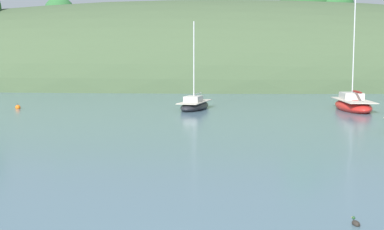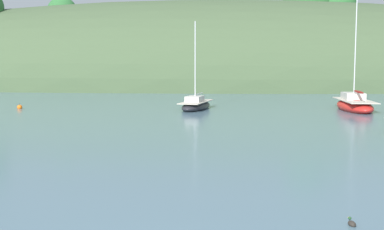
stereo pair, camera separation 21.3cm
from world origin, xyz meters
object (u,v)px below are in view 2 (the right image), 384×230
object	(u,v)px
duck_straggler	(352,224)
sailboat_black_sloop	(196,105)
sailboat_white_near	(354,105)
mooring_buoy_inner	(20,107)

from	to	relation	value
duck_straggler	sailboat_black_sloop	bearing A→B (deg)	100.37
sailboat_white_near	duck_straggler	xyz separation A→B (m)	(-7.75, -30.85, -0.38)
sailboat_white_near	mooring_buoy_inner	world-z (taller)	sailboat_white_near
sailboat_white_near	mooring_buoy_inner	bearing A→B (deg)	-179.37
sailboat_white_near	duck_straggler	distance (m)	31.81
mooring_buoy_inner	duck_straggler	world-z (taller)	mooring_buoy_inner
sailboat_black_sloop	mooring_buoy_inner	bearing A→B (deg)	-179.08
sailboat_white_near	mooring_buoy_inner	distance (m)	28.70
sailboat_black_sloop	sailboat_white_near	size ratio (longest dim) A/B	0.79
sailboat_black_sloop	duck_straggler	xyz separation A→B (m)	(5.63, -30.78, -0.30)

